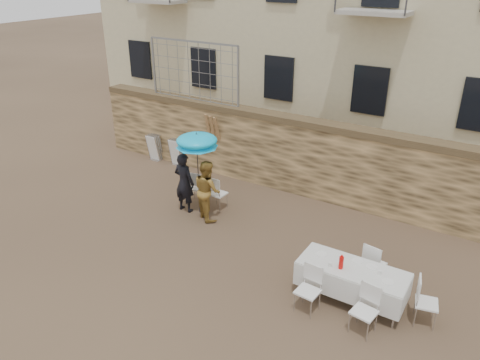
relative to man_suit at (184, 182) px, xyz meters
The scene contains 17 objects.
ground 2.85m from the man_suit, 58.52° to the right, with size 80.00×80.00×0.00m, color brown.
stone_wall 3.04m from the man_suit, 62.05° to the left, with size 13.00×0.50×2.20m, color olive.
chain_link_fence 3.85m from the man_suit, 120.51° to the left, with size 3.20×0.06×1.80m, color gray, non-canonical shape.
man_suit is the anchor object (origin of this frame).
woman_dress 0.75m from the man_suit, ahead, with size 0.78×0.61×1.61m, color gold.
umbrella 1.24m from the man_suit, 14.04° to the left, with size 1.09×1.09×2.11m.
couple_chair_left 0.65m from the man_suit, 90.00° to the left, with size 0.48×0.48×0.96m, color white, non-canonical shape.
couple_chair_right 0.96m from the man_suit, 38.16° to the left, with size 0.48×0.48×0.96m, color white, non-canonical shape.
banquet_table 5.24m from the man_suit, 13.60° to the right, with size 2.10×0.85×0.78m.
soda_bottle 5.09m from the man_suit, 15.78° to the right, with size 0.09×0.09×0.26m, color red.
table_chair_front_left 4.93m from the man_suit, 23.80° to the right, with size 0.48×0.48×0.96m, color white, non-canonical shape.
table_chair_front_right 5.95m from the man_suit, 19.51° to the right, with size 0.48×0.48×0.96m, color white, non-canonical shape.
table_chair_back 5.32m from the man_suit, ahead, with size 0.48×0.48×0.96m, color white, non-canonical shape.
table_chair_side 6.60m from the man_suit, ahead, with size 0.48×0.48×0.96m, color white, non-canonical shape.
chair_stack_left 3.93m from the man_suit, 141.78° to the left, with size 0.46×0.40×0.92m, color white, non-canonical shape.
chair_stack_right 3.28m from the man_suit, 131.93° to the left, with size 0.46×0.32×0.92m, color white, non-canonical shape.
wood_planks 2.56m from the man_suit, 103.00° to the left, with size 0.70×0.20×2.00m, color #A37749, non-canonical shape.
Camera 1 is at (5.76, -6.42, 6.15)m, focal length 35.00 mm.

